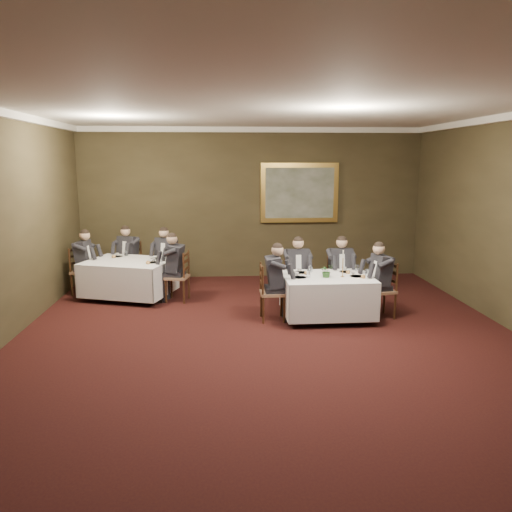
{
  "coord_description": "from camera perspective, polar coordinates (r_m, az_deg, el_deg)",
  "views": [
    {
      "loc": [
        -0.71,
        -6.74,
        2.73
      ],
      "look_at": [
        -0.14,
        1.55,
        1.15
      ],
      "focal_mm": 35.0,
      "sensor_mm": 36.0,
      "label": 1
    }
  ],
  "objects": [
    {
      "name": "candlestick",
      "position": [
        8.73,
        9.89,
        -1.22
      ],
      "size": [
        0.07,
        0.07,
        0.48
      ],
      "color": "#BD8439",
      "rests_on": "table_main"
    },
    {
      "name": "table_main",
      "position": [
        8.84,
        8.14,
        -4.28
      ],
      "size": [
        1.57,
        1.2,
        0.67
      ],
      "rotation": [
        0.0,
        0.0,
        0.01
      ],
      "color": "#321C0E",
      "rests_on": "ground"
    },
    {
      "name": "chair_sec_backleft",
      "position": [
        11.4,
        -14.21,
        -1.95
      ],
      "size": [
        0.58,
        0.57,
        1.0
      ],
      "rotation": [
        0.0,
        0.0,
        2.7
      ],
      "color": "brown",
      "rests_on": "ground"
    },
    {
      "name": "table_second",
      "position": [
        10.42,
        -14.3,
        -2.21
      ],
      "size": [
        1.98,
        1.73,
        0.67
      ],
      "rotation": [
        0.0,
        0.0,
        -0.31
      ],
      "color": "#321C0E",
      "rests_on": "ground"
    },
    {
      "name": "diner_sec_backright",
      "position": [
        10.95,
        -10.16,
        -1.08
      ],
      "size": [
        0.55,
        0.6,
        1.35
      ],
      "rotation": [
        0.0,
        0.0,
        2.75
      ],
      "color": "black",
      "rests_on": "chair_sec_backright"
    },
    {
      "name": "chair_sec_endright",
      "position": [
        10.01,
        -8.9,
        -3.51
      ],
      "size": [
        0.5,
        0.51,
        1.0
      ],
      "rotation": [
        0.0,
        0.0,
        1.38
      ],
      "color": "brown",
      "rests_on": "ground"
    },
    {
      "name": "centerpiece",
      "position": [
        8.66,
        8.07,
        -1.61
      ],
      "size": [
        0.28,
        0.26,
        0.25
      ],
      "primitive_type": "imported",
      "rotation": [
        0.0,
        0.0,
        0.38
      ],
      "color": "#2D5926",
      "rests_on": "table_main"
    },
    {
      "name": "diner_main_endleft",
      "position": [
        8.67,
        1.91,
        -4.06
      ],
      "size": [
        0.49,
        0.43,
        1.35
      ],
      "rotation": [
        0.0,
        0.0,
        -1.55
      ],
      "color": "black",
      "rests_on": "chair_main_endleft"
    },
    {
      "name": "diner_main_backleft",
      "position": [
        9.49,
        4.68,
        -2.77
      ],
      "size": [
        0.44,
        0.5,
        1.35
      ],
      "rotation": [
        0.0,
        0.0,
        3.2
      ],
      "color": "black",
      "rests_on": "chair_main_backleft"
    },
    {
      "name": "chair_main_endright",
      "position": [
        9.15,
        14.1,
        -5.06
      ],
      "size": [
        0.5,
        0.51,
        1.0
      ],
      "rotation": [
        0.0,
        0.0,
        1.76
      ],
      "color": "brown",
      "rests_on": "ground"
    },
    {
      "name": "diner_sec_endright",
      "position": [
        9.96,
        -9.01,
        -2.23
      ],
      "size": [
        0.55,
        0.48,
        1.35
      ],
      "rotation": [
        0.0,
        0.0,
        1.38
      ],
      "color": "black",
      "rests_on": "chair_sec_endright"
    },
    {
      "name": "chair_sec_endleft",
      "position": [
        10.99,
        -19.13,
        -2.69
      ],
      "size": [
        0.47,
        0.49,
        1.0
      ],
      "rotation": [
        0.0,
        0.0,
        -1.7
      ],
      "color": "brown",
      "rests_on": "ground"
    },
    {
      "name": "diner_main_backright",
      "position": [
        9.66,
        9.52,
        -2.65
      ],
      "size": [
        0.43,
        0.49,
        1.35
      ],
      "rotation": [
        0.0,
        0.0,
        3.16
      ],
      "color": "black",
      "rests_on": "chair_main_backright"
    },
    {
      "name": "chair_main_backleft",
      "position": [
        9.56,
        4.64,
        -4.09
      ],
      "size": [
        0.46,
        0.44,
        1.0
      ],
      "rotation": [
        0.0,
        0.0,
        3.2
      ],
      "color": "brown",
      "rests_on": "ground"
    },
    {
      "name": "chair_sec_backright",
      "position": [
        11.01,
        -10.09,
        -2.23
      ],
      "size": [
        0.57,
        0.56,
        1.0
      ],
      "rotation": [
        0.0,
        0.0,
        2.75
      ],
      "color": "brown",
      "rests_on": "ground"
    },
    {
      "name": "back_wall",
      "position": [
        11.8,
        -0.47,
        6.02
      ],
      "size": [
        8.0,
        0.1,
        3.5
      ],
      "primitive_type": "cube",
      "color": "#332B19",
      "rests_on": "ground"
    },
    {
      "name": "diner_main_endright",
      "position": [
        9.09,
        14.1,
        -3.68
      ],
      "size": [
        0.55,
        0.48,
        1.35
      ],
      "rotation": [
        0.0,
        0.0,
        1.76
      ],
      "color": "black",
      "rests_on": "chair_main_endright"
    },
    {
      "name": "ground",
      "position": [
        7.31,
        1.96,
        -11.18
      ],
      "size": [
        10.0,
        10.0,
        0.0
      ],
      "primitive_type": "plane",
      "color": "black",
      "rests_on": "ground"
    },
    {
      "name": "front_wall",
      "position": [
        2.12,
        16.89,
        -17.35
      ],
      "size": [
        8.0,
        0.1,
        3.5
      ],
      "primitive_type": "cube",
      "color": "#332B19",
      "rests_on": "ground"
    },
    {
      "name": "diner_sec_endleft",
      "position": [
        10.93,
        -19.14,
        -1.53
      ],
      "size": [
        0.53,
        0.46,
        1.35
      ],
      "rotation": [
        0.0,
        0.0,
        -1.7
      ],
      "color": "black",
      "rests_on": "chair_sec_endleft"
    },
    {
      "name": "painting",
      "position": [
        11.84,
        4.99,
        7.2
      ],
      "size": [
        1.83,
        0.09,
        1.39
      ],
      "color": "gold",
      "rests_on": "back_wall"
    },
    {
      "name": "diner_sec_backleft",
      "position": [
        11.34,
        -14.3,
        -0.84
      ],
      "size": [
        0.57,
        0.6,
        1.35
      ],
      "rotation": [
        0.0,
        0.0,
        2.7
      ],
      "color": "black",
      "rests_on": "chair_sec_backleft"
    },
    {
      "name": "chair_main_endleft",
      "position": [
        8.73,
        1.82,
        -5.51
      ],
      "size": [
        0.43,
        0.45,
        1.0
      ],
      "rotation": [
        0.0,
        0.0,
        -1.55
      ],
      "color": "brown",
      "rests_on": "ground"
    },
    {
      "name": "place_setting_table_second",
      "position": [
        10.88,
        -15.3,
        0.15
      ],
      "size": [
        0.33,
        0.31,
        0.14
      ],
      "color": "white",
      "rests_on": "table_second"
    },
    {
      "name": "place_setting_table_main",
      "position": [
        9.02,
        5.48,
        -1.65
      ],
      "size": [
        0.33,
        0.31,
        0.14
      ],
      "color": "white",
      "rests_on": "table_main"
    },
    {
      "name": "chair_main_backright",
      "position": [
        9.73,
        9.47,
        -3.94
      ],
      "size": [
        0.45,
        0.43,
        1.0
      ],
      "rotation": [
        0.0,
        0.0,
        3.16
      ],
      "color": "brown",
      "rests_on": "ground"
    },
    {
      "name": "crown_molding",
      "position": [
        6.81,
        2.16,
        16.74
      ],
      "size": [
        8.0,
        10.0,
        0.12
      ],
      "color": "white",
      "rests_on": "back_wall"
    },
    {
      "name": "ceiling",
      "position": [
        6.82,
        2.16,
        17.24
      ],
      "size": [
        8.0,
        10.0,
        0.1
      ],
      "primitive_type": "cube",
      "color": "silver",
      "rests_on": "back_wall"
    }
  ]
}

